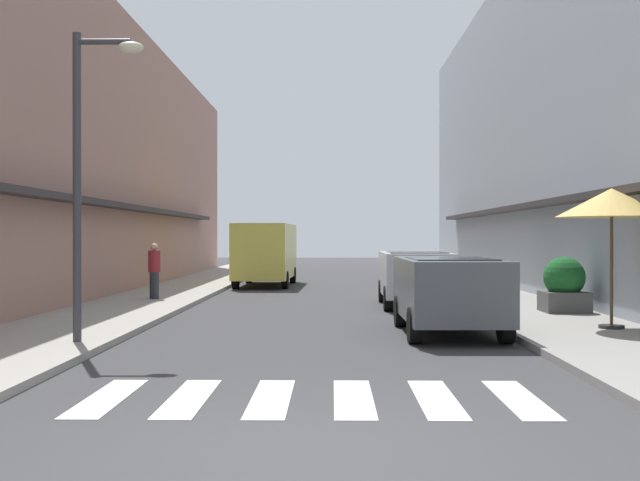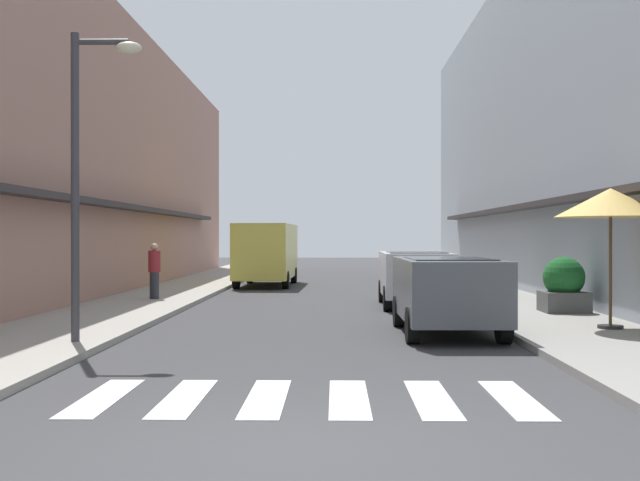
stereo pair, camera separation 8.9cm
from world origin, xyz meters
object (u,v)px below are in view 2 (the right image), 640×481
Objects in this scene: parked_car_mid at (415,272)px; pedestrian_walking_near at (154,270)px; delivery_van at (267,249)px; street_lamp at (87,152)px; planter_midblock at (564,286)px; parked_car_near at (447,287)px; cafe_umbrella at (611,204)px; planter_far at (494,281)px.

pedestrian_walking_near reaches higher than parked_car_mid.
delivery_van is 1.06× the size of street_lamp.
street_lamp is 4.00× the size of planter_midblock.
street_lamp reaches higher than planter_midblock.
parked_car_near is 2.54× the size of pedestrian_walking_near.
parked_car_near is 15.62m from delivery_van.
street_lamp reaches higher than cafe_umbrella.
delivery_van is at bearing 118.23° from parked_car_mid.
street_lamp is 4.97× the size of planter_far.
delivery_van is 4.23× the size of planter_midblock.
cafe_umbrella reaches higher than pedestrian_walking_near.
parked_car_mid is 6.90m from cafe_umbrella.
cafe_umbrella is (3.12, -5.94, 1.58)m from parked_car_mid.
pedestrian_walking_near is (-0.95, 8.99, -2.35)m from street_lamp.
parked_car_near is 3.50m from cafe_umbrella.
street_lamp is 11.16m from planter_midblock.
parked_car_near is 0.77× the size of street_lamp.
parked_car_near is 0.98× the size of parked_car_mid.
parked_car_near reaches higher than planter_midblock.
parked_car_mid is 3.92× the size of planter_far.
delivery_van is at bearing 84.79° from street_lamp.
cafe_umbrella is 1.71× the size of pedestrian_walking_near.
parked_car_near is 10.09m from pedestrian_walking_near.
street_lamp reaches higher than planter_far.
delivery_van is at bearing 50.44° from pedestrian_walking_near.
cafe_umbrella reaches higher than parked_car_mid.
parked_car_near is at bearing -107.51° from planter_far.
cafe_umbrella is at bearing 1.50° from parked_car_near.
pedestrian_walking_near is (-10.43, 3.68, 0.21)m from planter_midblock.
delivery_van is (-4.75, 14.88, 0.49)m from parked_car_near.
planter_midblock is (7.94, -11.52, -0.68)m from delivery_van.
street_lamp is at bearing -162.75° from parked_car_near.
planter_midblock reaches higher than planter_far.
delivery_van reaches higher than planter_far.
delivery_van is 3.48× the size of pedestrian_walking_near.
delivery_van is at bearing 124.58° from planter_midblock.
planter_far is (-0.73, 4.43, -0.13)m from planter_midblock.
street_lamp reaches higher than parked_car_near.
planter_midblock is (0.07, 3.27, -1.78)m from cafe_umbrella.
pedestrian_walking_near reaches higher than parked_car_near.
street_lamp is 13.36m from planter_far.
parked_car_mid reaches higher than planter_midblock.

